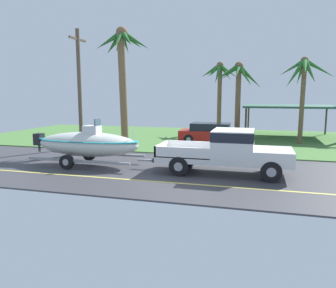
{
  "coord_description": "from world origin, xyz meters",
  "views": [
    {
      "loc": [
        3.06,
        -13.48,
        3.29
      ],
      "look_at": [
        -0.81,
        0.37,
        1.13
      ],
      "focal_mm": 35.33,
      "sensor_mm": 36.0,
      "label": 1
    }
  ],
  "objects_px": {
    "carport_awning": "(289,107)",
    "palm_tree_far_left": "(304,77)",
    "palm_tree_near_left": "(123,58)",
    "utility_pole": "(80,87)",
    "palm_tree_mid": "(219,80)",
    "palm_tree_far_right": "(239,82)",
    "pickup_truck_towing": "(232,150)",
    "parked_sedan_near": "(213,134)",
    "boat_on_trailer": "(87,144)"
  },
  "relations": [
    {
      "from": "utility_pole",
      "to": "carport_awning",
      "type": "bearing_deg",
      "value": 34.24
    },
    {
      "from": "carport_awning",
      "to": "utility_pole",
      "type": "relative_size",
      "value": 0.93
    },
    {
      "from": "palm_tree_mid",
      "to": "utility_pole",
      "type": "distance_m",
      "value": 12.42
    },
    {
      "from": "parked_sedan_near",
      "to": "utility_pole",
      "type": "bearing_deg",
      "value": -151.21
    },
    {
      "from": "palm_tree_near_left",
      "to": "boat_on_trailer",
      "type": "bearing_deg",
      "value": -87.29
    },
    {
      "from": "boat_on_trailer",
      "to": "carport_awning",
      "type": "bearing_deg",
      "value": 52.98
    },
    {
      "from": "pickup_truck_towing",
      "to": "palm_tree_mid",
      "type": "relative_size",
      "value": 0.95
    },
    {
      "from": "palm_tree_near_left",
      "to": "utility_pole",
      "type": "xyz_separation_m",
      "value": [
        -2.64,
        -0.49,
        -1.68
      ]
    },
    {
      "from": "palm_tree_near_left",
      "to": "utility_pole",
      "type": "height_order",
      "value": "palm_tree_near_left"
    },
    {
      "from": "palm_tree_mid",
      "to": "palm_tree_far_left",
      "type": "relative_size",
      "value": 1.05
    },
    {
      "from": "palm_tree_near_left",
      "to": "palm_tree_mid",
      "type": "xyz_separation_m",
      "value": [
        4.58,
        9.59,
        -0.9
      ]
    },
    {
      "from": "carport_awning",
      "to": "utility_pole",
      "type": "bearing_deg",
      "value": -145.76
    },
    {
      "from": "palm_tree_near_left",
      "to": "palm_tree_far_right",
      "type": "height_order",
      "value": "palm_tree_near_left"
    },
    {
      "from": "palm_tree_far_left",
      "to": "utility_pole",
      "type": "height_order",
      "value": "utility_pole"
    },
    {
      "from": "carport_awning",
      "to": "pickup_truck_towing",
      "type": "bearing_deg",
      "value": -103.62
    },
    {
      "from": "boat_on_trailer",
      "to": "palm_tree_far_right",
      "type": "height_order",
      "value": "palm_tree_far_right"
    },
    {
      "from": "pickup_truck_towing",
      "to": "palm_tree_near_left",
      "type": "xyz_separation_m",
      "value": [
        -6.91,
        4.89,
        4.37
      ]
    },
    {
      "from": "carport_awning",
      "to": "palm_tree_far_right",
      "type": "distance_m",
      "value": 4.86
    },
    {
      "from": "palm_tree_near_left",
      "to": "palm_tree_far_right",
      "type": "distance_m",
      "value": 8.54
    },
    {
      "from": "boat_on_trailer",
      "to": "carport_awning",
      "type": "relative_size",
      "value": 0.93
    },
    {
      "from": "carport_awning",
      "to": "palm_tree_far_left",
      "type": "distance_m",
      "value": 4.22
    },
    {
      "from": "boat_on_trailer",
      "to": "palm_tree_mid",
      "type": "height_order",
      "value": "palm_tree_mid"
    },
    {
      "from": "carport_awning",
      "to": "palm_tree_mid",
      "type": "height_order",
      "value": "palm_tree_mid"
    },
    {
      "from": "utility_pole",
      "to": "palm_tree_mid",
      "type": "bearing_deg",
      "value": 54.4
    },
    {
      "from": "boat_on_trailer",
      "to": "carport_awning",
      "type": "distance_m",
      "value": 16.41
    },
    {
      "from": "pickup_truck_towing",
      "to": "palm_tree_mid",
      "type": "bearing_deg",
      "value": 99.17
    },
    {
      "from": "parked_sedan_near",
      "to": "carport_awning",
      "type": "distance_m",
      "value": 7.05
    },
    {
      "from": "parked_sedan_near",
      "to": "palm_tree_mid",
      "type": "relative_size",
      "value": 0.76
    },
    {
      "from": "boat_on_trailer",
      "to": "palm_tree_near_left",
      "type": "bearing_deg",
      "value": 92.71
    },
    {
      "from": "parked_sedan_near",
      "to": "palm_tree_far_right",
      "type": "distance_m",
      "value": 4.18
    },
    {
      "from": "pickup_truck_towing",
      "to": "carport_awning",
      "type": "height_order",
      "value": "carport_awning"
    },
    {
      "from": "boat_on_trailer",
      "to": "palm_tree_far_right",
      "type": "relative_size",
      "value": 1.12
    },
    {
      "from": "pickup_truck_towing",
      "to": "boat_on_trailer",
      "type": "bearing_deg",
      "value": -180.0
    },
    {
      "from": "parked_sedan_near",
      "to": "pickup_truck_towing",
      "type": "bearing_deg",
      "value": -76.93
    },
    {
      "from": "pickup_truck_towing",
      "to": "palm_tree_far_left",
      "type": "height_order",
      "value": "palm_tree_far_left"
    },
    {
      "from": "pickup_truck_towing",
      "to": "boat_on_trailer",
      "type": "height_order",
      "value": "boat_on_trailer"
    },
    {
      "from": "palm_tree_near_left",
      "to": "palm_tree_far_left",
      "type": "xyz_separation_m",
      "value": [
        10.59,
        4.51,
        -0.99
      ]
    },
    {
      "from": "utility_pole",
      "to": "palm_tree_far_right",
      "type": "bearing_deg",
      "value": 33.45
    },
    {
      "from": "palm_tree_far_left",
      "to": "palm_tree_mid",
      "type": "bearing_deg",
      "value": 139.83
    },
    {
      "from": "parked_sedan_near",
      "to": "palm_tree_far_right",
      "type": "xyz_separation_m",
      "value": [
        1.49,
        1.82,
        3.45
      ]
    },
    {
      "from": "pickup_truck_towing",
      "to": "palm_tree_far_right",
      "type": "distance_m",
      "value": 10.85
    },
    {
      "from": "boat_on_trailer",
      "to": "palm_tree_near_left",
      "type": "xyz_separation_m",
      "value": [
        -0.23,
        4.89,
        4.39
      ]
    },
    {
      "from": "boat_on_trailer",
      "to": "parked_sedan_near",
      "type": "bearing_deg",
      "value": 61.26
    },
    {
      "from": "carport_awning",
      "to": "palm_tree_mid",
      "type": "distance_m",
      "value": 6.07
    },
    {
      "from": "carport_awning",
      "to": "palm_tree_far_left",
      "type": "height_order",
      "value": "palm_tree_far_left"
    },
    {
      "from": "carport_awning",
      "to": "palm_tree_far_left",
      "type": "bearing_deg",
      "value": -81.96
    },
    {
      "from": "palm_tree_far_left",
      "to": "parked_sedan_near",
      "type": "bearing_deg",
      "value": -171.57
    },
    {
      "from": "palm_tree_mid",
      "to": "palm_tree_near_left",
      "type": "bearing_deg",
      "value": -115.51
    },
    {
      "from": "boat_on_trailer",
      "to": "palm_tree_far_left",
      "type": "xyz_separation_m",
      "value": [
        10.36,
        9.4,
        3.4
      ]
    },
    {
      "from": "pickup_truck_towing",
      "to": "palm_tree_near_left",
      "type": "distance_m",
      "value": 9.53
    }
  ]
}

